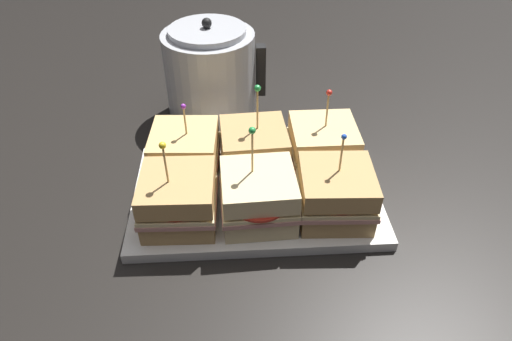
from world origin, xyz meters
TOP-DOWN VIEW (x-y plane):
  - ground_plane at (0.00, 0.00)m, footprint 6.00×6.00m
  - serving_platter at (0.00, 0.00)m, footprint 0.42×0.27m
  - sandwich_front_left at (-0.12, -0.06)m, footprint 0.12×0.12m
  - sandwich_front_center at (0.00, -0.06)m, footprint 0.12×0.12m
  - sandwich_front_right at (0.12, -0.06)m, footprint 0.12×0.12m
  - sandwich_back_left at (-0.12, 0.06)m, footprint 0.13×0.13m
  - sandwich_back_center at (-0.00, 0.06)m, footprint 0.12×0.12m
  - sandwich_back_right at (0.12, 0.06)m, footprint 0.12×0.12m
  - kettle_steel at (-0.08, 0.28)m, footprint 0.21×0.19m

SIDE VIEW (x-z plane):
  - ground_plane at x=0.00m, z-range 0.00..0.00m
  - serving_platter at x=0.00m, z-range 0.00..0.02m
  - sandwich_front_right at x=0.12m, z-range -0.02..0.14m
  - sandwich_back_right at x=0.12m, z-range -0.02..0.14m
  - sandwich_back_left at x=-0.12m, z-range -0.01..0.13m
  - sandwich_front_left at x=-0.12m, z-range -0.02..0.14m
  - sandwich_front_center at x=0.00m, z-range -0.02..0.14m
  - sandwich_back_center at x=0.00m, z-range -0.02..0.14m
  - kettle_steel at x=-0.08m, z-range -0.01..0.20m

